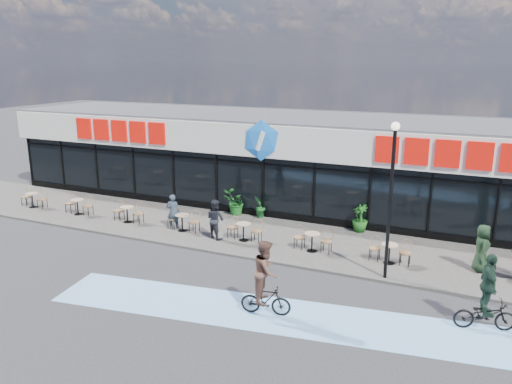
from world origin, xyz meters
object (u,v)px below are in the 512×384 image
at_px(potted_plant_left, 260,207).
at_px(cyclist_a, 266,281).
at_px(potted_plant_right, 360,218).
at_px(patron_right, 215,219).
at_px(bistro_set_0, 34,198).
at_px(patron_left, 173,212).
at_px(pedestrian_b, 482,248).
at_px(cyclist_b, 487,300).
at_px(lamp_post, 391,188).
at_px(potted_plant_mid, 235,203).

relative_size(potted_plant_left, cyclist_a, 0.45).
xyz_separation_m(potted_plant_right, patron_right, (-5.34, -3.31, 0.23)).
distance_m(bistro_set_0, patron_left, 8.40).
xyz_separation_m(pedestrian_b, cyclist_b, (0.15, -4.07, -0.07)).
bearing_deg(lamp_post, potted_plant_mid, 151.12).
bearing_deg(patron_right, bistro_set_0, 18.35).
bearing_deg(potted_plant_mid, cyclist_a, -58.34).
xyz_separation_m(potted_plant_right, cyclist_b, (5.00, -6.56, 0.18)).
xyz_separation_m(potted_plant_left, patron_right, (-0.59, -3.31, 0.31)).
distance_m(lamp_post, cyclist_a, 5.28).
bearing_deg(potted_plant_mid, cyclist_b, -30.62).
distance_m(patron_left, patron_right, 2.30).
height_order(lamp_post, patron_right, lamp_post).
relative_size(potted_plant_right, patron_left, 0.77).
bearing_deg(cyclist_a, bistro_set_0, 160.66).
relative_size(pedestrian_b, cyclist_a, 0.74).
xyz_separation_m(patron_right, pedestrian_b, (10.19, 0.82, 0.02)).
bearing_deg(patron_left, patron_right, 151.35).
height_order(lamp_post, potted_plant_mid, lamp_post).
distance_m(potted_plant_right, cyclist_a, 8.34).
height_order(potted_plant_left, patron_left, patron_left).
bearing_deg(bistro_set_0, cyclist_b, -9.64).
height_order(potted_plant_mid, pedestrian_b, pedestrian_b).
xyz_separation_m(lamp_post, potted_plant_left, (-6.62, 4.39, -2.64)).
height_order(patron_left, pedestrian_b, pedestrian_b).
bearing_deg(patron_right, lamp_post, -168.49).
xyz_separation_m(lamp_post, potted_plant_mid, (-7.91, 4.36, -2.56)).
height_order(patron_right, cyclist_b, cyclist_b).
distance_m(bistro_set_0, potted_plant_right, 16.28).
height_order(bistro_set_0, cyclist_a, cyclist_a).
relative_size(potted_plant_right, pedestrian_b, 0.70).
xyz_separation_m(bistro_set_0, cyclist_b, (21.01, -3.57, 0.33)).
relative_size(lamp_post, bistro_set_0, 3.48).
bearing_deg(cyclist_a, cyclist_b, 16.08).
bearing_deg(patron_right, potted_plant_left, -80.13).
bearing_deg(bistro_set_0, potted_plant_mid, 16.53).
bearing_deg(patron_left, pedestrian_b, 161.30).
bearing_deg(patron_left, potted_plant_left, -154.83).
distance_m(potted_plant_left, patron_left, 4.16).
xyz_separation_m(potted_plant_left, pedestrian_b, (9.59, -2.49, 0.34)).
xyz_separation_m(lamp_post, patron_right, (-7.22, 1.09, -2.33)).
xyz_separation_m(cyclist_a, cyclist_b, (5.95, 1.72, -0.19)).
relative_size(bistro_set_0, cyclist_a, 0.66).
bearing_deg(potted_plant_left, bistro_set_0, -165.15).
bearing_deg(cyclist_b, bistro_set_0, 170.36).
bearing_deg(patron_left, potted_plant_right, -179.53).
bearing_deg(bistro_set_0, cyclist_a, -19.34).
distance_m(bistro_set_0, cyclist_a, 15.97).
bearing_deg(potted_plant_left, potted_plant_mid, -178.82).
xyz_separation_m(patron_left, cyclist_b, (12.62, -3.56, 0.00)).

